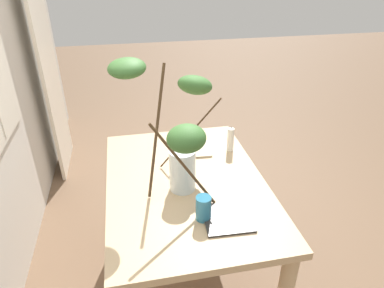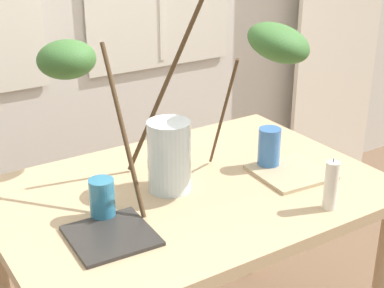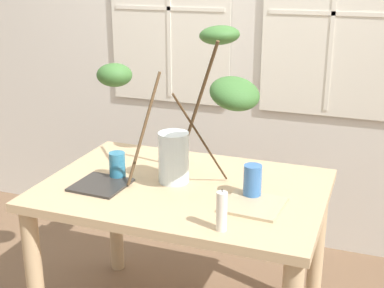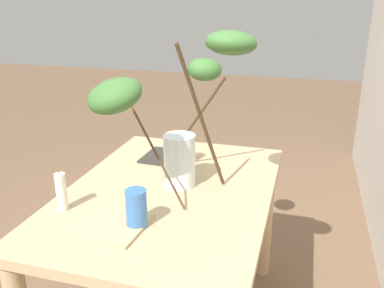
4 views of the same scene
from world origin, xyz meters
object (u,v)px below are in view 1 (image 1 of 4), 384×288
(vase_with_branches, at_px, (177,123))
(pillar_candle, at_px, (231,140))
(drinking_glass_blue_right, at_px, (179,143))
(dining_table, at_px, (186,199))
(plate_square_right, at_px, (191,148))
(plate_square_left, at_px, (227,218))
(drinking_glass_blue_left, at_px, (203,208))

(vase_with_branches, distance_m, pillar_candle, 0.57)
(drinking_glass_blue_right, bearing_deg, pillar_candle, -95.93)
(dining_table, xyz_separation_m, vase_with_branches, (-0.00, 0.04, 0.50))
(pillar_candle, bearing_deg, plate_square_right, 75.73)
(vase_with_branches, distance_m, plate_square_left, 0.54)
(drinking_glass_blue_left, xyz_separation_m, plate_square_right, (0.68, -0.08, -0.06))
(plate_square_left, bearing_deg, drinking_glass_blue_left, 76.16)
(vase_with_branches, height_order, drinking_glass_blue_right, vase_with_branches)
(vase_with_branches, bearing_deg, plate_square_left, -152.32)
(plate_square_left, bearing_deg, pillar_candle, -18.28)
(plate_square_left, relative_size, pillar_candle, 1.36)
(vase_with_branches, xyz_separation_m, plate_square_left, (-0.35, -0.18, -0.37))
(vase_with_branches, bearing_deg, pillar_candle, -53.43)
(pillar_candle, bearing_deg, dining_table, 129.57)
(dining_table, xyz_separation_m, pillar_candle, (0.29, -0.35, 0.21))
(vase_with_branches, bearing_deg, drinking_glass_blue_right, -10.33)
(plate_square_left, height_order, plate_square_right, same)
(drinking_glass_blue_left, height_order, plate_square_left, drinking_glass_blue_left)
(plate_square_right, relative_size, pillar_candle, 1.42)
(plate_square_left, distance_m, pillar_candle, 0.68)
(plate_square_left, height_order, pillar_candle, pillar_candle)
(vase_with_branches, relative_size, plate_square_left, 3.73)
(plate_square_right, bearing_deg, drinking_glass_blue_right, 107.97)
(drinking_glass_blue_right, bearing_deg, dining_table, 177.37)
(pillar_candle, bearing_deg, vase_with_branches, 126.57)
(vase_with_branches, relative_size, drinking_glass_blue_left, 6.76)
(drinking_glass_blue_left, distance_m, plate_square_left, 0.13)
(vase_with_branches, relative_size, pillar_candle, 5.07)
(drinking_glass_blue_right, xyz_separation_m, plate_square_right, (0.03, -0.09, -0.07))
(dining_table, height_order, pillar_candle, pillar_candle)
(drinking_glass_blue_left, bearing_deg, plate_square_left, -103.84)
(dining_table, bearing_deg, drinking_glass_blue_left, -175.58)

